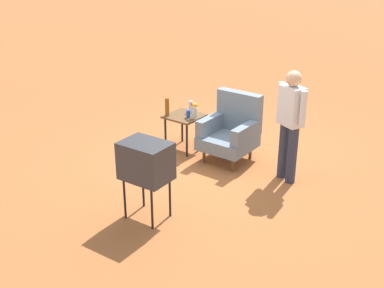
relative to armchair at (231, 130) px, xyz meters
name	(u,v)px	position (x,y,z in m)	size (l,w,h in m)	color
ground_plane	(213,162)	(-0.15, -0.29, -0.50)	(60.00, 60.00, 0.00)	#AD6033
armchair	(231,130)	(0.00, 0.00, 0.00)	(0.79, 0.79, 1.06)	brown
side_table	(184,120)	(-0.83, -0.14, 0.01)	(0.56, 0.56, 0.60)	black
tv_on_stand	(146,161)	(0.13, -2.14, 0.28)	(0.62, 0.47, 1.03)	black
person_standing	(290,120)	(1.05, -0.13, 0.44)	(0.53, 0.35, 1.64)	#2D3347
bottle_tall_amber	(167,107)	(-1.04, -0.32, 0.25)	(0.07, 0.07, 0.30)	brown
soda_can_blue	(188,114)	(-0.72, -0.18, 0.16)	(0.07, 0.07, 0.12)	blue
bottle_short_clear	(191,107)	(-0.84, 0.04, 0.20)	(0.06, 0.06, 0.20)	silver
flower_vase	(194,110)	(-0.62, -0.15, 0.25)	(0.15, 0.10, 0.27)	silver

